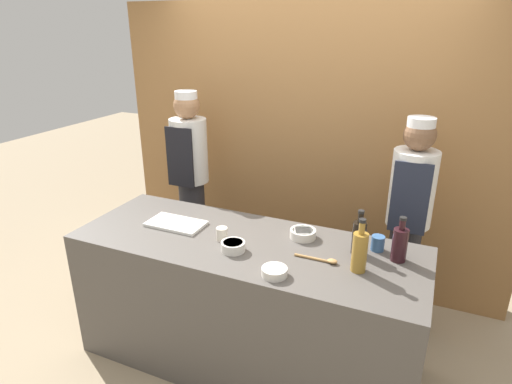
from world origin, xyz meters
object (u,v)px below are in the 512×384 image
sauce_bowl_red (274,271)px  cup_cream (222,234)px  cutting_board (176,224)px  bottle_soy (359,237)px  sauce_bowl_green (303,233)px  chef_right (408,219)px  chef_left (191,180)px  sauce_bowl_yellow (233,246)px  cup_blue (378,243)px  bottle_vinegar (360,251)px  wooden_spoon (322,260)px  bottle_wine (400,244)px

sauce_bowl_red → cup_cream: bearing=151.1°
cutting_board → bottle_soy: bottle_soy is taller
sauce_bowl_green → chef_right: chef_right is taller
sauce_bowl_green → chef_left: bearing=153.5°
sauce_bowl_yellow → cup_blue: bearing=24.3°
sauce_bowl_yellow → chef_right: size_ratio=0.09×
cutting_board → chef_left: 0.86m
cutting_board → bottle_vinegar: (1.26, -0.08, 0.11)m
cutting_board → bottle_vinegar: bottle_vinegar is taller
sauce_bowl_red → chef_left: size_ratio=0.08×
cup_cream → chef_left: bearing=131.9°
sauce_bowl_green → sauce_bowl_red: sauce_bowl_green is taller
cup_blue → wooden_spoon: bearing=-135.5°
sauce_bowl_red → wooden_spoon: sauce_bowl_red is taller
cutting_board → sauce_bowl_yellow: bearing=-17.5°
wooden_spoon → chef_right: chef_right is taller
bottle_soy → cup_cream: 0.84m
cup_cream → chef_right: chef_right is taller
cup_blue → chef_left: chef_left is taller
bottle_wine → sauce_bowl_yellow: bearing=-162.9°
bottle_soy → cup_blue: bottle_soy is taller
sauce_bowl_green → chef_right: size_ratio=0.10×
sauce_bowl_red → chef_left: (-1.21, 1.10, -0.00)m
chef_left → bottle_wine: bearing=-19.9°
chef_right → chef_left: bearing=180.0°
bottle_vinegar → sauce_bowl_yellow: bearing=-173.8°
bottle_vinegar → bottle_wine: bottle_vinegar is taller
bottle_vinegar → wooden_spoon: size_ratio=1.23×
cutting_board → sauce_bowl_red: bearing=-20.6°
bottle_vinegar → sauce_bowl_red: bearing=-149.8°
sauce_bowl_yellow → chef_right: (0.93, 0.94, -0.05)m
sauce_bowl_red → bottle_vinegar: (0.41, 0.24, 0.10)m
sauce_bowl_green → chef_right: (0.59, 0.61, -0.05)m
sauce_bowl_yellow → bottle_wine: 0.97m
cutting_board → cup_blue: size_ratio=4.20×
cup_cream → chef_right: bearing=38.7°
sauce_bowl_yellow → bottle_wine: (0.93, 0.29, 0.07)m
sauce_bowl_yellow → cup_blue: (0.80, 0.36, 0.01)m
sauce_bowl_yellow → sauce_bowl_red: sauce_bowl_yellow is taller
cup_cream → sauce_bowl_yellow: bearing=-37.2°
sauce_bowl_green → sauce_bowl_red: (-0.00, -0.49, -0.00)m
sauce_bowl_yellow → bottle_wine: bottle_wine is taller
sauce_bowl_green → bottle_vinegar: bottle_vinegar is taller
bottle_wine → bottle_vinegar: bearing=-132.8°
chef_right → sauce_bowl_green: bearing=-134.3°
sauce_bowl_yellow → cup_cream: 0.16m
sauce_bowl_red → cup_cream: 0.52m
bottle_wine → chef_right: bearing=90.2°
sauce_bowl_green → chef_right: bearing=45.7°
cutting_board → bottle_wine: (1.45, 0.12, 0.10)m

